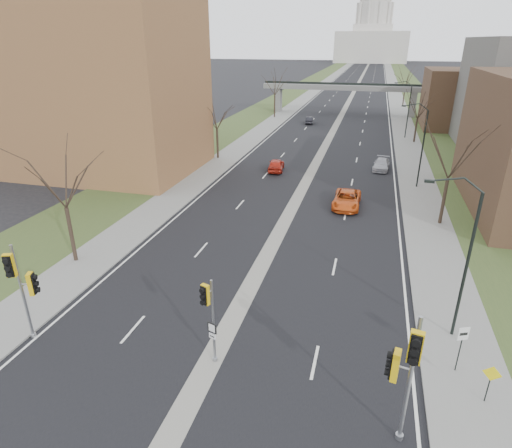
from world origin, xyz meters
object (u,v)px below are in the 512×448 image
at_px(car_left_far, 309,120).
at_px(car_right_near, 347,199).
at_px(signal_pole_right, 406,365).
at_px(car_right_mid, 381,164).
at_px(signal_pole_left, 22,281).
at_px(signal_pole_median, 209,309).
at_px(warning_sign, 490,379).
at_px(car_left_near, 276,165).
at_px(speed_limit_sign, 462,341).

distance_m(car_left_far, car_right_near, 44.13).
relative_size(signal_pole_right, car_right_mid, 1.31).
bearing_deg(car_left_far, signal_pole_left, 80.03).
distance_m(signal_pole_left, car_left_far, 67.44).
distance_m(signal_pole_median, warning_sign, 12.54).
bearing_deg(signal_pole_left, warning_sign, -17.07).
height_order(signal_pole_left, car_left_near, signal_pole_left).
bearing_deg(car_right_near, car_left_far, 103.97).
bearing_deg(warning_sign, car_right_mid, 111.48).
bearing_deg(car_left_near, car_right_mid, -169.06).
distance_m(speed_limit_sign, car_left_near, 34.99).
height_order(signal_pole_median, speed_limit_sign, signal_pole_median).
relative_size(warning_sign, car_left_near, 0.44).
relative_size(speed_limit_sign, car_right_near, 0.47).
xyz_separation_m(signal_pole_median, warning_sign, (12.38, 0.77, -1.84)).
bearing_deg(car_right_near, signal_pole_right, -81.05).
distance_m(signal_pole_right, car_left_far, 70.23).
bearing_deg(speed_limit_sign, signal_pole_right, -146.31).
distance_m(car_left_near, car_right_near, 13.64).
xyz_separation_m(car_right_near, car_right_mid, (3.17, 14.02, -0.09)).
xyz_separation_m(signal_pole_right, car_left_near, (-12.81, 35.96, -3.08)).
bearing_deg(signal_pole_right, car_right_near, 108.25).
xyz_separation_m(signal_pole_left, car_left_near, (5.33, 34.40, -2.85)).
xyz_separation_m(signal_pole_median, car_right_near, (4.80, 23.57, -2.47)).
bearing_deg(speed_limit_sign, car_right_mid, 71.27).
relative_size(signal_pole_left, car_left_far, 1.44).
xyz_separation_m(car_left_near, car_left_far, (-0.90, 32.84, -0.11)).
height_order(signal_pole_left, car_right_near, signal_pole_left).
relative_size(warning_sign, car_right_near, 0.36).
height_order(signal_pole_right, speed_limit_sign, signal_pole_right).
relative_size(car_left_near, car_right_near, 0.82).
bearing_deg(signal_pole_median, speed_limit_sign, 31.46).
height_order(speed_limit_sign, car_right_near, speed_limit_sign).
xyz_separation_m(signal_pole_right, car_right_mid, (-0.51, 39.85, -3.17)).
height_order(signal_pole_median, car_left_far, signal_pole_median).
bearing_deg(car_left_far, car_right_mid, 108.30).
height_order(signal_pole_left, car_left_far, signal_pole_left).
bearing_deg(signal_pole_right, speed_limit_sign, 68.20).
xyz_separation_m(car_left_near, car_right_mid, (12.30, 3.88, -0.09)).
height_order(signal_pole_right, car_left_near, signal_pole_right).
bearing_deg(warning_sign, signal_pole_left, -161.57).
distance_m(signal_pole_left, signal_pole_median, 9.69).
bearing_deg(signal_pole_left, signal_pole_right, -25.80).
xyz_separation_m(signal_pole_left, signal_pole_median, (9.66, 0.69, -0.39)).
distance_m(signal_pole_left, warning_sign, 22.20).
xyz_separation_m(signal_pole_left, warning_sign, (22.04, 1.46, -2.22)).
bearing_deg(warning_sign, car_left_near, 131.54).
bearing_deg(signal_pole_right, signal_pole_left, -174.80).
height_order(speed_limit_sign, car_left_far, speed_limit_sign).
xyz_separation_m(signal_pole_right, speed_limit_sign, (2.95, 4.74, -1.99)).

